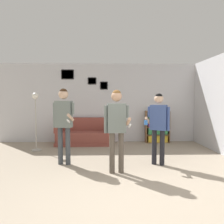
% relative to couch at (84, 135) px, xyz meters
% --- Properties ---
extents(ground_plane, '(20.00, 20.00, 0.00)m').
position_rel_couch_xyz_m(ground_plane, '(1.04, -4.20, -0.29)').
color(ground_plane, gray).
extents(wall_back, '(7.97, 0.08, 2.70)m').
position_rel_couch_xyz_m(wall_back, '(1.03, 0.42, 1.07)').
color(wall_back, silver).
rests_on(wall_back, ground_plane).
extents(couch, '(1.77, 0.80, 0.85)m').
position_rel_couch_xyz_m(couch, '(0.00, 0.00, 0.00)').
color(couch, brown).
rests_on(couch, ground_plane).
extents(bookshelf, '(0.81, 0.30, 1.08)m').
position_rel_couch_xyz_m(bookshelf, '(2.49, 0.20, 0.25)').
color(bookshelf, brown).
rests_on(bookshelf, ground_plane).
extents(floor_lamp, '(0.28, 0.28, 1.67)m').
position_rel_couch_xyz_m(floor_lamp, '(-1.27, -0.88, 0.82)').
color(floor_lamp, '#ADA89E').
rests_on(floor_lamp, ground_plane).
extents(person_player_foreground_left, '(0.49, 0.52, 1.73)m').
position_rel_couch_xyz_m(person_player_foreground_left, '(-0.22, -2.22, 0.78)').
color(person_player_foreground_left, '#3D4247').
rests_on(person_player_foreground_left, ground_plane).
extents(person_player_foreground_center, '(0.52, 0.44, 1.68)m').
position_rel_couch_xyz_m(person_player_foreground_center, '(0.95, -2.83, 0.74)').
color(person_player_foreground_center, brown).
rests_on(person_player_foreground_center, ground_plane).
extents(person_watcher_holding_cup, '(0.58, 0.35, 1.62)m').
position_rel_couch_xyz_m(person_watcher_holding_cup, '(1.92, -2.31, 0.70)').
color(person_watcher_holding_cup, black).
rests_on(person_watcher_holding_cup, ground_plane).
extents(bottle_on_floor, '(0.07, 0.07, 0.27)m').
position_rel_couch_xyz_m(bottle_on_floor, '(-0.63, -0.65, -0.18)').
color(bottle_on_floor, brown).
rests_on(bottle_on_floor, ground_plane).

